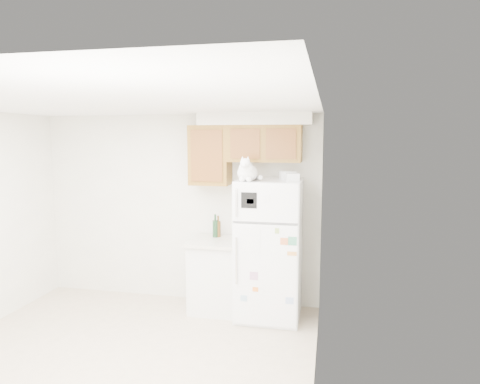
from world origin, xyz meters
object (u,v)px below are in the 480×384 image
(refrigerator, at_px, (269,249))
(cat, at_px, (247,172))
(storage_box_front, at_px, (293,177))
(storage_box_back, at_px, (288,175))
(bottle_green, at_px, (215,226))
(bottle_amber, at_px, (218,226))
(base_counter, at_px, (216,275))

(refrigerator, relative_size, cat, 4.05)
(refrigerator, bearing_deg, storage_box_front, -22.54)
(storage_box_back, height_order, bottle_green, storage_box_back)
(storage_box_front, bearing_deg, storage_box_back, 99.85)
(storage_box_front, bearing_deg, refrigerator, 145.54)
(storage_box_back, relative_size, bottle_amber, 0.65)
(bottle_green, bearing_deg, storage_box_back, -8.53)
(storage_box_front, bearing_deg, cat, -179.34)
(storage_box_front, distance_m, bottle_green, 1.26)
(refrigerator, distance_m, cat, 1.01)
(refrigerator, distance_m, storage_box_back, 0.93)
(storage_box_front, distance_m, bottle_amber, 1.24)
(bottle_green, xyz_separation_m, bottle_amber, (0.03, 0.02, -0.01))
(storage_box_front, relative_size, bottle_amber, 0.54)
(base_counter, xyz_separation_m, bottle_green, (-0.04, 0.13, 0.61))
(storage_box_front, bearing_deg, bottle_amber, 148.67)
(refrigerator, bearing_deg, base_counter, 173.91)
(refrigerator, xyz_separation_m, cat, (-0.23, -0.23, 0.96))
(refrigerator, xyz_separation_m, storage_box_front, (0.28, -0.12, 0.89))
(cat, bearing_deg, bottle_amber, 135.71)
(refrigerator, distance_m, storage_box_front, 0.94)
(refrigerator, xyz_separation_m, bottle_green, (-0.73, 0.21, 0.22))
(base_counter, xyz_separation_m, storage_box_back, (0.90, -0.01, 1.29))
(storage_box_front, bearing_deg, base_counter, 157.00)
(refrigerator, height_order, cat, cat)
(cat, relative_size, bottle_green, 1.41)
(base_counter, distance_m, bottle_amber, 0.62)
(storage_box_back, distance_m, bottle_green, 1.17)
(base_counter, distance_m, cat, 1.46)
(cat, height_order, bottle_green, cat)
(bottle_green, bearing_deg, bottle_amber, 34.48)
(storage_box_back, distance_m, bottle_amber, 1.15)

